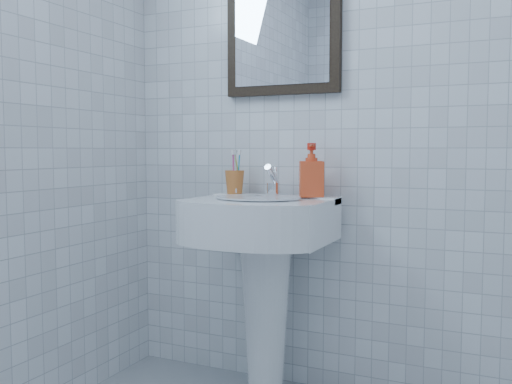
% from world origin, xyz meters
% --- Properties ---
extents(wall_back, '(2.20, 0.02, 2.50)m').
position_xyz_m(wall_back, '(0.00, 1.20, 1.25)').
color(wall_back, silver).
rests_on(wall_back, ground).
extents(washbasin, '(0.54, 0.39, 0.83)m').
position_xyz_m(washbasin, '(-0.39, 0.98, 0.56)').
color(washbasin, white).
rests_on(washbasin, ground).
extents(faucet, '(0.05, 0.11, 0.13)m').
position_xyz_m(faucet, '(-0.39, 1.08, 0.87)').
color(faucet, white).
rests_on(faucet, washbasin).
extents(toothbrush_cup, '(0.11, 0.11, 0.10)m').
position_xyz_m(toothbrush_cup, '(-0.58, 1.11, 0.87)').
color(toothbrush_cup, '#BE652A').
rests_on(toothbrush_cup, washbasin).
extents(soap_dispenser, '(0.13, 0.13, 0.21)m').
position_xyz_m(soap_dispenser, '(-0.23, 1.09, 0.93)').
color(soap_dispenser, red).
rests_on(soap_dispenser, washbasin).
extents(wall_mirror, '(0.50, 0.04, 0.62)m').
position_xyz_m(wall_mirror, '(-0.39, 1.18, 1.55)').
color(wall_mirror, black).
rests_on(wall_mirror, wall_back).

